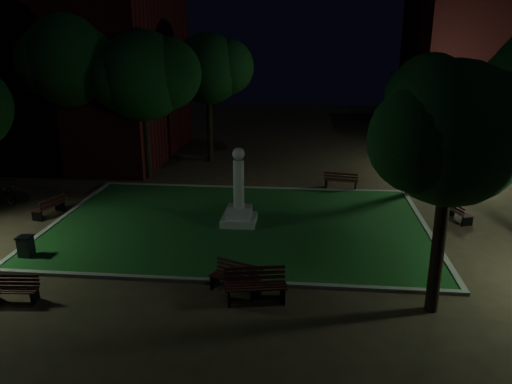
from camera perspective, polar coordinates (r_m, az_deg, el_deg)
ground at (r=18.90m, az=-2.73°, el=-5.98°), size 80.00×80.00×0.00m
lawn at (r=20.71m, az=-1.94°, el=-3.69°), size 15.00×10.00×0.08m
lawn_kerb at (r=20.71m, az=-1.94°, el=-3.64°), size 15.40×10.40×0.12m
monument at (r=20.40m, az=-1.96°, el=-1.29°), size 1.40×1.40×3.20m
building_main at (r=36.01m, az=-26.20°, el=15.56°), size 20.00×12.00×15.00m
tree_north_wl at (r=27.24m, az=-12.62°, el=12.82°), size 5.77×4.71×7.86m
tree_ne at (r=25.32m, az=19.45°, el=10.60°), size 4.59×3.75×6.80m
tree_se at (r=13.80m, az=21.80°, el=6.14°), size 4.64×3.79×7.00m
tree_nw at (r=29.41m, az=-19.34°, el=14.13°), size 7.07×5.77×9.17m
tree_far_north at (r=30.57m, az=-5.34°, el=13.84°), size 5.15×4.20×7.73m
lamppost_nw at (r=32.23m, az=-23.35°, el=8.43°), size 1.18×0.28×4.65m
lamppost_ne at (r=28.26m, az=22.74°, el=6.90°), size 1.18×0.28×4.24m
bench_near_left at (r=15.46m, az=-2.25°, el=-9.86°), size 1.73×1.16×0.90m
bench_near_right at (r=14.93m, az=-0.06°, el=-10.70°), size 1.91×0.96×1.00m
bench_west_near at (r=16.56m, az=-25.88°, el=-10.03°), size 1.43×0.59×0.77m
bench_left_side at (r=23.38m, az=-22.54°, el=-1.62°), size 0.93×1.65×0.86m
bench_right_side at (r=22.71m, az=22.03°, el=-2.18°), size 0.92×1.53×0.79m
bench_far_side at (r=25.70m, az=9.67°, el=1.24°), size 1.78×0.88×0.93m
trash_bin at (r=19.36m, az=-24.81°, el=-5.74°), size 0.49×0.49×0.83m
bicycle at (r=25.94m, az=-27.00°, el=-0.33°), size 1.74×0.98×0.86m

